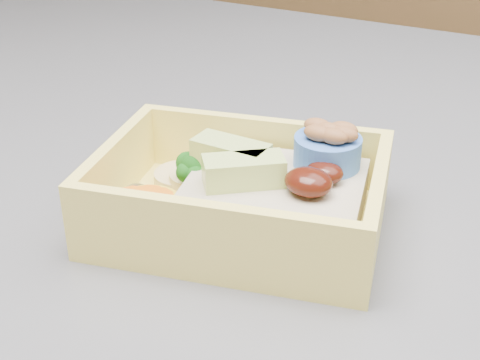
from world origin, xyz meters
The scene contains 1 object.
bento_box centered at (0.10, -0.23, 0.94)m, with size 0.22×0.18×0.07m.
Camera 1 is at (0.28, -0.58, 1.17)m, focal length 50.00 mm.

